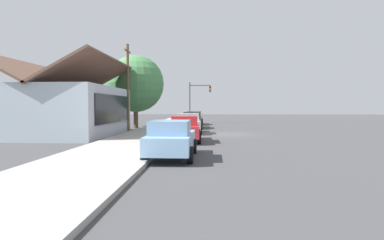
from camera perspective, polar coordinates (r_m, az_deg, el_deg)
ground_plane at (r=25.45m, az=5.67°, el=-2.47°), size 120.00×120.00×0.00m
sidewalk_curb at (r=25.77m, az=-6.88°, el=-2.24°), size 60.00×4.20×0.16m
car_skyblue at (r=13.74m, az=-3.62°, el=-3.28°), size 4.39×2.00×1.59m
car_cherry at (r=20.09m, az=-1.22°, el=-1.45°), size 4.59×2.05×1.59m
car_silver at (r=26.26m, az=-0.61°, el=-0.52°), size 4.71×2.23×1.59m
car_charcoal at (r=32.32m, az=0.03°, el=0.04°), size 4.82×2.09×1.59m
car_olive at (r=38.40m, az=0.42°, el=0.42°), size 4.70×2.00×1.59m
storefront_building at (r=26.25m, az=-21.28°, el=1.77°), size 10.94×7.77×5.70m
shade_tree at (r=32.85m, az=-9.77°, el=6.20°), size 5.57×5.57×7.13m
traffic_light_main at (r=42.06m, az=1.05°, el=4.25°), size 0.37×2.79×5.20m
utility_pole_wooden at (r=29.02m, az=-11.08°, el=5.86°), size 1.80×0.24×7.50m
fire_hydrant_red at (r=29.42m, az=-2.92°, el=-0.83°), size 0.22×0.22×0.71m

